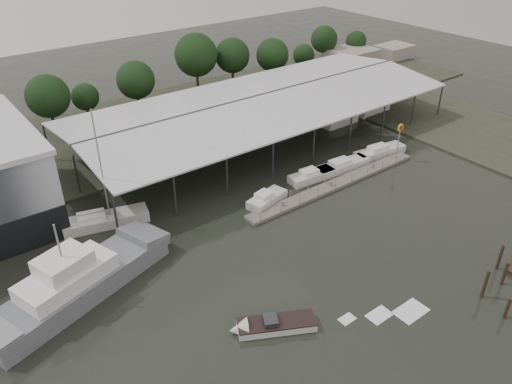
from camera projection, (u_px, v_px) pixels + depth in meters
ground at (301, 271)px, 49.91m from camera, size 200.00×200.00×0.00m
land_strip_far at (123, 134)px, 78.54m from camera, size 140.00×30.00×0.30m
land_strip_east at (468, 129)px, 80.20m from camera, size 20.00×60.00×0.30m
covered_boat_shed at (262, 99)px, 74.78m from camera, size 58.24×24.00×6.96m
floating_dock at (336, 184)px, 64.47m from camera, size 28.00×2.00×1.40m
shell_fuel_sign at (400, 135)px, 68.84m from camera, size 1.10×0.18×5.55m
distant_commercial_buildings at (365, 56)px, 110.33m from camera, size 22.00×8.00×4.00m
grey_trawler at (81, 280)px, 46.30m from camera, size 19.62×10.24×8.84m
white_sailboat at (105, 220)px, 56.59m from camera, size 9.80×4.95×14.11m
speedboat_underway at (269, 326)px, 43.01m from camera, size 17.01×9.88×2.00m
moored_cruiser_0 at (267, 199)px, 60.60m from camera, size 5.78×3.34×1.70m
moored_cruiser_1 at (311, 176)px, 65.65m from camera, size 6.64×2.72×1.70m
moored_cruiser_2 at (342, 166)px, 68.03m from camera, size 8.56×2.80×1.70m
moored_cruiser_3 at (379, 152)px, 71.85m from camera, size 8.37×3.24×1.70m
horizon_tree_line at (212, 62)px, 90.72m from camera, size 72.76×11.01×11.59m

